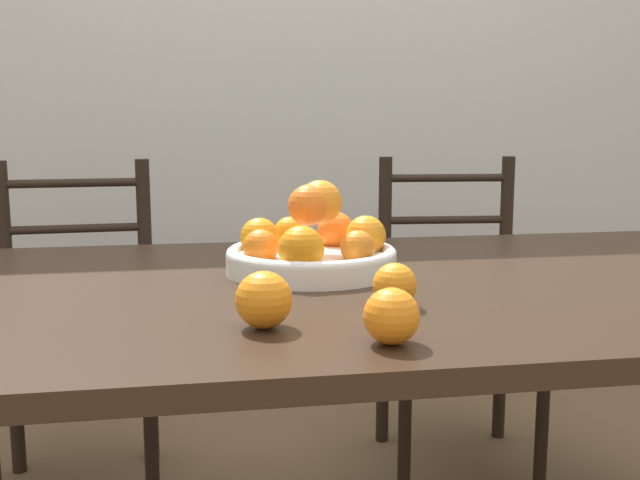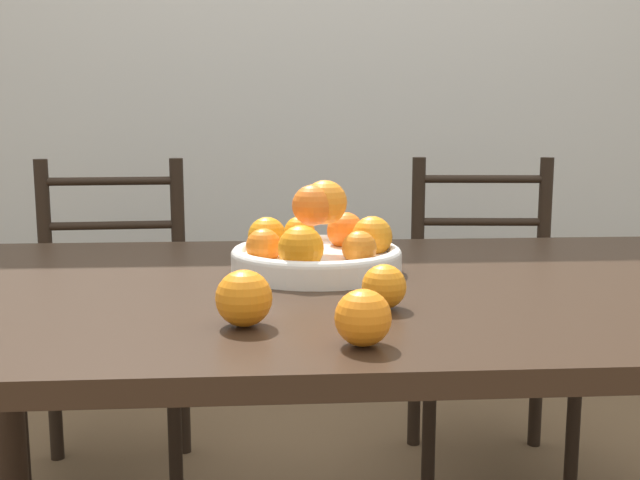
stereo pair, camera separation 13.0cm
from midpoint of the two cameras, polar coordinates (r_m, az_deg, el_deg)
The scene contains 8 objects.
wall_back at distance 2.82m, azimuth 2.06°, elevation 14.97°, with size 8.00×0.06×2.60m.
dining_table at distance 1.36m, azimuth 8.68°, elevation -6.69°, with size 1.82×0.95×0.73m.
fruit_bowl at distance 1.40m, azimuth 2.41°, elevation -0.52°, with size 0.32×0.32×0.17m.
orange_loose_0 at distance 1.15m, azimuth 8.16°, elevation -3.57°, with size 0.07×0.07×0.07m.
orange_loose_1 at distance 1.04m, azimuth -2.26°, elevation -4.50°, with size 0.08×0.08×0.08m.
orange_loose_2 at distance 0.96m, azimuth 7.22°, elevation -5.94°, with size 0.07×0.07×0.07m.
chair_left at distance 2.16m, azimuth -14.17°, elevation -6.36°, with size 0.44×0.42×0.90m.
chair_right at distance 2.23m, azimuth 14.28°, elevation -5.83°, with size 0.45×0.44×0.90m.
Camera 2 is at (-0.23, -1.28, 1.01)m, focal length 42.00 mm.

